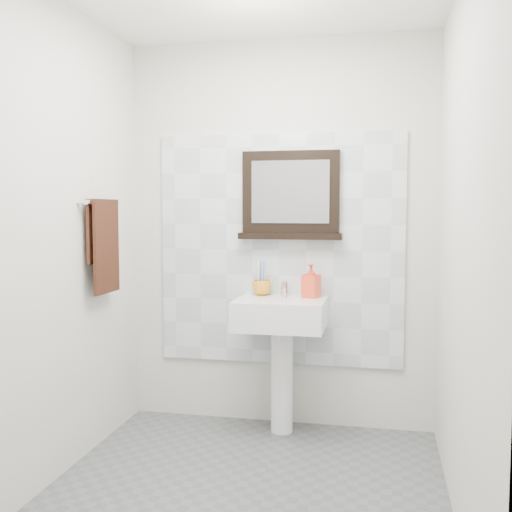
{
  "coord_description": "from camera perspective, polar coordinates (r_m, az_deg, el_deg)",
  "views": [
    {
      "loc": [
        0.66,
        -2.75,
        1.41
      ],
      "look_at": [
        -0.04,
        0.55,
        1.15
      ],
      "focal_mm": 42.0,
      "sensor_mm": 36.0,
      "label": 1
    }
  ],
  "objects": [
    {
      "name": "floor",
      "position": [
        3.16,
        -1.42,
        -22.08
      ],
      "size": [
        2.0,
        2.2,
        0.01
      ],
      "primitive_type": "cube",
      "color": "#56585B",
      "rests_on": "ground"
    },
    {
      "name": "left_wall",
      "position": [
        3.22,
        -19.08,
        1.31
      ],
      "size": [
        0.01,
        2.2,
        2.5
      ],
      "primitive_type": "cube",
      "color": "silver",
      "rests_on": "ground"
    },
    {
      "name": "soap_dispenser",
      "position": [
        3.78,
        5.27,
        -2.35
      ],
      "size": [
        0.12,
        0.12,
        0.21
      ],
      "primitive_type": "imported",
      "rotation": [
        0.0,
        0.0,
        -0.33
      ],
      "color": "red",
      "rests_on": "pedestal_sink"
    },
    {
      "name": "pedestal_sink",
      "position": [
        3.75,
        2.38,
        -6.88
      ],
      "size": [
        0.55,
        0.44,
        0.96
      ],
      "color": "white",
      "rests_on": "ground"
    },
    {
      "name": "hand_towel",
      "position": [
        3.62,
        -14.3,
        1.61
      ],
      "size": [
        0.06,
        0.3,
        0.55
      ],
      "color": "black",
      "rests_on": "towel_bar"
    },
    {
      "name": "front_wall",
      "position": [
        1.79,
        -9.68,
        -0.83
      ],
      "size": [
        2.0,
        0.01,
        2.5
      ],
      "primitive_type": "cube",
      "color": "silver",
      "rests_on": "ground"
    },
    {
      "name": "toothbrush_cup",
      "position": [
        3.87,
        0.54,
        -3.03
      ],
      "size": [
        0.16,
        0.16,
        0.1
      ],
      "primitive_type": "imported",
      "rotation": [
        0.0,
        0.0,
        -0.32
      ],
      "color": "orange",
      "rests_on": "pedestal_sink"
    },
    {
      "name": "back_wall",
      "position": [
        3.91,
        2.27,
        2.06
      ],
      "size": [
        2.0,
        0.01,
        2.5
      ],
      "primitive_type": "cube",
      "color": "silver",
      "rests_on": "ground"
    },
    {
      "name": "framed_mirror",
      "position": [
        3.86,
        3.32,
        5.6
      ],
      "size": [
        0.66,
        0.11,
        0.56
      ],
      "color": "black",
      "rests_on": "back_wall"
    },
    {
      "name": "toothbrushes",
      "position": [
        3.87,
        0.57,
        -1.93
      ],
      "size": [
        0.05,
        0.04,
        0.21
      ],
      "color": "white",
      "rests_on": "toothbrush_cup"
    },
    {
      "name": "splashback",
      "position": [
        3.91,
        2.23,
        0.59
      ],
      "size": [
        1.6,
        0.02,
        1.5
      ],
      "primitive_type": "cube",
      "color": "silver",
      "rests_on": "back_wall"
    },
    {
      "name": "right_wall",
      "position": [
        2.78,
        19.02,
        0.85
      ],
      "size": [
        0.01,
        2.2,
        2.5
      ],
      "primitive_type": "cube",
      "color": "silver",
      "rests_on": "ground"
    },
    {
      "name": "towel_bar",
      "position": [
        3.62,
        -14.47,
        4.94
      ],
      "size": [
        0.07,
        0.4,
        0.03
      ],
      "color": "silver",
      "rests_on": "left_wall"
    }
  ]
}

